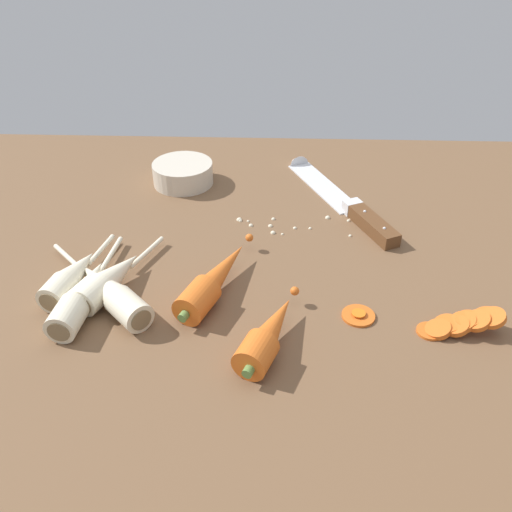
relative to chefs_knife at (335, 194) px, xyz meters
The scene contains 12 objects.
ground_plane 23.15cm from the chefs_knife, 125.02° to the right, with size 120.00×90.00×4.00cm, color brown.
chefs_knife is the anchor object (origin of this frame).
whole_carrot 33.28cm from the chefs_knife, 124.09° to the right, with size 9.99×19.50×4.20cm.
whole_carrot_second 39.51cm from the chefs_knife, 106.32° to the right, with size 8.63×15.73×4.20cm.
parsnip_front 44.30cm from the chefs_knife, 136.82° to the right, with size 18.41×18.74×4.00cm.
parsnip_mid_left 47.41cm from the chefs_knife, 138.81° to the right, with size 5.25×22.35×4.00cm.
parsnip_mid_right 46.99cm from the chefs_knife, 144.36° to the right, with size 6.24×17.72×4.00cm.
parsnip_back 42.87cm from the chefs_knife, 139.79° to the right, with size 9.33×18.05×4.00cm.
carrot_slice_stack 36.58cm from the chefs_knife, 69.21° to the right, with size 10.68×4.03×3.68cm.
carrot_slice_stray_near 31.95cm from the chefs_knife, 89.07° to the right, with size 4.32×4.32×0.70cm.
prep_bowl 28.01cm from the chefs_knife, behind, with size 11.00×11.00×4.00cm.
mince_crumbs 12.34cm from the chefs_knife, 131.95° to the right, with size 19.58×6.11×0.90cm.
Camera 1 is at (2.42, -67.09, 47.19)cm, focal length 38.33 mm.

